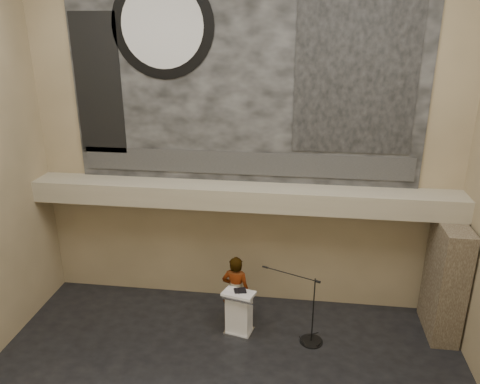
# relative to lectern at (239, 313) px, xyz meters

# --- Properties ---
(wall_back) EXTENTS (10.00, 0.02, 8.50)m
(wall_back) POSITION_rel_lectern_xyz_m (-0.08, 1.57, 3.70)
(wall_back) COLOR #7E6F50
(wall_back) RESTS_ON floor
(soffit) EXTENTS (10.00, 0.80, 0.50)m
(soffit) POSITION_rel_lectern_xyz_m (-0.08, 1.17, 2.40)
(soffit) COLOR gray
(soffit) RESTS_ON wall_back
(sprinkler_left) EXTENTS (0.04, 0.04, 0.06)m
(sprinkler_left) POSITION_rel_lectern_xyz_m (-1.68, 1.12, 2.12)
(sprinkler_left) COLOR #B2893D
(sprinkler_left) RESTS_ON soffit
(sprinkler_right) EXTENTS (0.04, 0.04, 0.06)m
(sprinkler_right) POSITION_rel_lectern_xyz_m (1.82, 1.12, 2.12)
(sprinkler_right) COLOR #B2893D
(sprinkler_right) RESTS_ON soffit
(banner) EXTENTS (8.00, 0.05, 5.00)m
(banner) POSITION_rel_lectern_xyz_m (-0.08, 1.54, 5.15)
(banner) COLOR black
(banner) RESTS_ON wall_back
(banner_text_strip) EXTENTS (7.76, 0.02, 0.55)m
(banner_text_strip) POSITION_rel_lectern_xyz_m (-0.08, 1.50, 3.10)
(banner_text_strip) COLOR #2B2B2B
(banner_text_strip) RESTS_ON banner
(banner_clock_rim) EXTENTS (2.30, 0.02, 2.30)m
(banner_clock_rim) POSITION_rel_lectern_xyz_m (-1.88, 1.50, 6.15)
(banner_clock_rim) COLOR black
(banner_clock_rim) RESTS_ON banner
(banner_clock_face) EXTENTS (1.84, 0.02, 1.84)m
(banner_clock_face) POSITION_rel_lectern_xyz_m (-1.88, 1.48, 6.15)
(banner_clock_face) COLOR silver
(banner_clock_face) RESTS_ON banner
(banner_building_print) EXTENTS (2.60, 0.02, 3.60)m
(banner_building_print) POSITION_rel_lectern_xyz_m (2.32, 1.50, 5.25)
(banner_building_print) COLOR black
(banner_building_print) RESTS_ON banner
(banner_brick_print) EXTENTS (1.10, 0.02, 3.20)m
(banner_brick_print) POSITION_rel_lectern_xyz_m (-3.48, 1.50, 4.85)
(banner_brick_print) COLOR black
(banner_brick_print) RESTS_ON banner
(stone_pier) EXTENTS (0.60, 1.40, 2.70)m
(stone_pier) POSITION_rel_lectern_xyz_m (4.57, 0.72, 0.80)
(stone_pier) COLOR #433729
(stone_pier) RESTS_ON floor
(lectern) EXTENTS (0.78, 0.63, 1.13)m
(lectern) POSITION_rel_lectern_xyz_m (0.00, 0.00, 0.00)
(lectern) COLOR silver
(lectern) RESTS_ON floor
(binder) EXTENTS (0.32, 0.28, 0.04)m
(binder) POSITION_rel_lectern_xyz_m (0.02, 0.03, 0.56)
(binder) COLOR black
(binder) RESTS_ON lectern
(papers) EXTENTS (0.29, 0.36, 0.00)m
(papers) POSITION_rel_lectern_xyz_m (-0.18, 0.00, 0.55)
(papers) COLOR white
(papers) RESTS_ON lectern
(speaker_person) EXTENTS (0.69, 0.49, 1.78)m
(speaker_person) POSITION_rel_lectern_xyz_m (-0.12, 0.35, 0.34)
(speaker_person) COLOR white
(speaker_person) RESTS_ON floor
(mic_stand) EXTENTS (1.43, 0.74, 1.63)m
(mic_stand) POSITION_rel_lectern_xyz_m (1.62, -0.08, -0.30)
(mic_stand) COLOR black
(mic_stand) RESTS_ON floor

